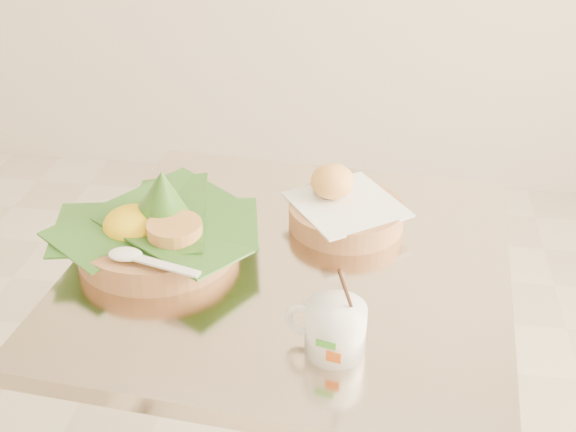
# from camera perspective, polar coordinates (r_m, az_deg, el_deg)

# --- Properties ---
(cafe_table) EXTENTS (0.75, 0.75, 0.75)m
(cafe_table) POSITION_cam_1_polar(r_m,az_deg,el_deg) (1.33, 0.34, -11.34)
(cafe_table) COLOR gray
(cafe_table) RESTS_ON floor
(rice_basket) EXTENTS (0.33, 0.33, 0.17)m
(rice_basket) POSITION_cam_1_polar(r_m,az_deg,el_deg) (1.21, -10.37, -0.94)
(rice_basket) COLOR #9D6D43
(rice_basket) RESTS_ON cafe_table
(bread_basket) EXTENTS (0.24, 0.24, 0.11)m
(bread_basket) POSITION_cam_1_polar(r_m,az_deg,el_deg) (1.28, 4.42, 0.60)
(bread_basket) COLOR #9D6D43
(bread_basket) RESTS_ON cafe_table
(coffee_mug) EXTENTS (0.12, 0.09, 0.14)m
(coffee_mug) POSITION_cam_1_polar(r_m,az_deg,el_deg) (0.99, 3.64, -8.79)
(coffee_mug) COLOR white
(coffee_mug) RESTS_ON cafe_table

